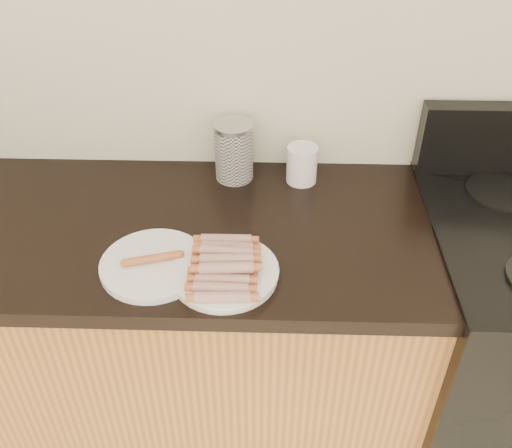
{
  "coord_description": "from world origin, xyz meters",
  "views": [
    {
      "loc": [
        -0.01,
        0.57,
        1.78
      ],
      "look_at": [
        -0.04,
        1.62,
        0.97
      ],
      "focal_mm": 40.0,
      "sensor_mm": 36.0,
      "label": 1
    }
  ],
  "objects_px": {
    "canister": "(234,151)",
    "mug": "(302,164)",
    "main_plate": "(225,274)",
    "side_plate": "(153,265)"
  },
  "relations": [
    {
      "from": "main_plate",
      "to": "canister",
      "type": "xyz_separation_m",
      "value": [
        -0.0,
        0.41,
        0.08
      ]
    },
    {
      "from": "canister",
      "to": "mug",
      "type": "xyz_separation_m",
      "value": [
        0.19,
        -0.01,
        -0.03
      ]
    },
    {
      "from": "side_plate",
      "to": "canister",
      "type": "distance_m",
      "value": 0.43
    },
    {
      "from": "main_plate",
      "to": "canister",
      "type": "bearing_deg",
      "value": 90.37
    },
    {
      "from": "main_plate",
      "to": "side_plate",
      "type": "xyz_separation_m",
      "value": [
        -0.17,
        0.02,
        0.0
      ]
    },
    {
      "from": "mug",
      "to": "canister",
      "type": "bearing_deg",
      "value": 176.26
    },
    {
      "from": "side_plate",
      "to": "mug",
      "type": "height_order",
      "value": "mug"
    },
    {
      "from": "main_plate",
      "to": "canister",
      "type": "relative_size",
      "value": 1.44
    },
    {
      "from": "side_plate",
      "to": "mug",
      "type": "bearing_deg",
      "value": 46.79
    },
    {
      "from": "side_plate",
      "to": "canister",
      "type": "xyz_separation_m",
      "value": [
        0.16,
        0.39,
        0.08
      ]
    }
  ]
}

